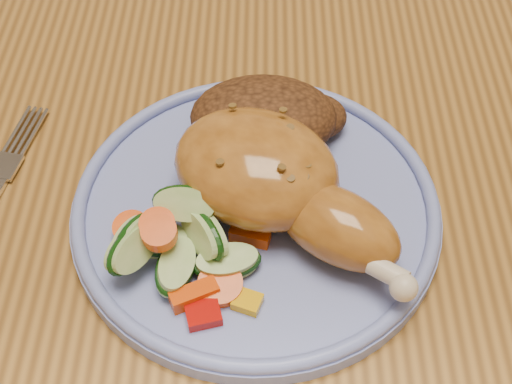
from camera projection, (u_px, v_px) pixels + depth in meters
dining_table at (300, 221)px, 0.61m from camera, size 0.90×1.40×0.75m
plate at (256, 211)px, 0.50m from camera, size 0.26×0.26×0.01m
plate_rim at (256, 201)px, 0.50m from camera, size 0.26×0.26×0.01m
chicken_leg at (275, 182)px, 0.48m from camera, size 0.18×0.17×0.06m
rice_pilaf at (267, 119)px, 0.53m from camera, size 0.12×0.08×0.05m
vegetable_pile at (177, 245)px, 0.46m from camera, size 0.11×0.10×0.05m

